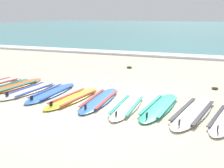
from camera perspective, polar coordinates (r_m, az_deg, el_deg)
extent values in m
plane|color=beige|center=(6.10, -5.25, -5.00)|extent=(80.00, 80.00, 0.00)
cube|color=teal|center=(42.91, 17.18, 11.38)|extent=(80.00, 60.00, 0.10)
cube|color=white|center=(13.66, 9.50, 6.10)|extent=(80.00, 0.98, 0.11)
ellipsoid|color=orange|center=(8.14, -20.68, -0.60)|extent=(0.95, 2.42, 0.07)
cube|color=teal|center=(8.29, -21.66, -0.13)|extent=(0.34, 1.64, 0.01)
cube|color=teal|center=(7.97, -19.72, -0.52)|extent=(0.34, 1.64, 0.01)
ellipsoid|color=white|center=(7.63, -16.84, -1.25)|extent=(0.76, 2.09, 0.07)
cube|color=#334CB2|center=(7.75, -17.84, -0.78)|extent=(0.25, 1.43, 0.01)
cube|color=#334CB2|center=(7.50, -15.85, -1.13)|extent=(0.25, 1.43, 0.01)
cube|color=black|center=(7.08, -21.33, -2.09)|extent=(0.02, 0.09, 0.11)
ellipsoid|color=#3875CC|center=(7.25, -12.60, -1.78)|extent=(0.60, 2.12, 0.07)
cube|color=#334CB2|center=(7.35, -13.83, -1.31)|extent=(0.13, 1.47, 0.01)
cube|color=#334CB2|center=(7.14, -11.37, -1.64)|extent=(0.13, 1.47, 0.01)
cube|color=black|center=(6.60, -16.66, -2.87)|extent=(0.02, 0.09, 0.11)
ellipsoid|color=yellow|center=(6.69, -8.23, -2.98)|extent=(0.81, 2.11, 0.07)
cube|color=#D13838|center=(6.79, -9.50, -2.41)|extent=(0.28, 1.43, 0.01)
cube|color=#D13838|center=(6.57, -6.95, -2.88)|extent=(0.28, 1.43, 0.01)
cube|color=black|center=(6.07, -12.79, -4.14)|extent=(0.03, 0.09, 0.11)
ellipsoid|color=#3875CC|center=(6.51, -2.62, -3.34)|extent=(0.58, 2.13, 0.07)
cube|color=#D13838|center=(6.56, -4.17, -2.83)|extent=(0.11, 1.48, 0.01)
cube|color=#D13838|center=(6.43, -1.04, -3.17)|extent=(0.11, 1.48, 0.01)
cube|color=black|center=(5.76, -5.64, -4.88)|extent=(0.01, 0.09, 0.11)
ellipsoid|color=white|center=(6.07, 3.24, -4.70)|extent=(0.50, 1.96, 0.07)
cube|color=teal|center=(6.11, 1.66, -4.15)|extent=(0.08, 1.37, 0.01)
cube|color=teal|center=(6.01, 4.86, -4.51)|extent=(0.08, 1.37, 0.01)
cube|color=black|center=(5.36, 0.89, -6.35)|extent=(0.01, 0.09, 0.11)
ellipsoid|color=#2DB793|center=(6.12, 9.98, -4.75)|extent=(0.77, 2.20, 0.07)
cube|color=teal|center=(6.16, 8.28, -4.15)|extent=(0.24, 1.50, 0.01)
cube|color=teal|center=(6.06, 11.76, -4.63)|extent=(0.24, 1.50, 0.01)
cube|color=black|center=(5.33, 7.39, -6.57)|extent=(0.02, 0.09, 0.11)
ellipsoid|color=silver|center=(5.97, 16.79, -5.66)|extent=(1.05, 2.42, 0.07)
cube|color=black|center=(6.01, 14.88, -4.97)|extent=(0.41, 1.63, 0.01)
cube|color=black|center=(5.91, 18.80, -5.61)|extent=(0.41, 1.63, 0.01)
cube|color=black|center=(5.11, 14.08, -7.86)|extent=(0.03, 0.09, 0.11)
cube|color=black|center=(5.82, 21.32, -6.15)|extent=(0.38, 1.38, 0.01)
cube|color=black|center=(5.06, 21.48, -8.72)|extent=(0.03, 0.09, 0.11)
ellipsoid|color=#2D381E|center=(10.44, 3.69, 3.55)|extent=(0.21, 0.17, 0.07)
ellipsoid|color=#4C4228|center=(8.03, 20.96, -0.84)|extent=(0.19, 0.15, 0.07)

